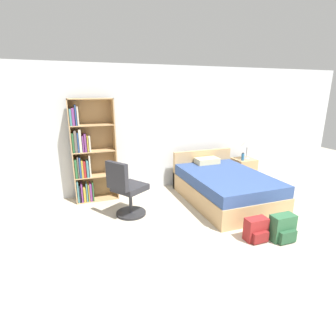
% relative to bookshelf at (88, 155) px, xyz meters
% --- Properties ---
extents(ground_plane, '(14.00, 14.00, 0.00)m').
position_rel_bookshelf_xyz_m(ground_plane, '(1.78, -2.96, -0.92)').
color(ground_plane, '#BCB29E').
extents(wall_back, '(9.00, 0.06, 2.60)m').
position_rel_bookshelf_xyz_m(wall_back, '(1.78, 0.27, 0.38)').
color(wall_back, silver).
rests_on(wall_back, ground_plane).
extents(bookshelf, '(0.81, 0.32, 1.97)m').
position_rel_bookshelf_xyz_m(bookshelf, '(0.00, 0.00, 0.00)').
color(bookshelf, tan).
rests_on(bookshelf, ground_plane).
extents(bed, '(1.38, 2.06, 0.82)m').
position_rel_bookshelf_xyz_m(bed, '(2.45, -0.92, -0.62)').
color(bed, tan).
rests_on(bed, ground_plane).
extents(office_chair, '(0.72, 0.69, 1.01)m').
position_rel_bookshelf_xyz_m(office_chair, '(0.53, -0.95, -0.44)').
color(office_chair, '#232326').
rests_on(office_chair, ground_plane).
extents(nightstand, '(0.48, 0.48, 0.54)m').
position_rel_bookshelf_xyz_m(nightstand, '(3.54, -0.04, -0.65)').
color(nightstand, tan).
rests_on(nightstand, ground_plane).
extents(table_lamp, '(0.28, 0.28, 0.47)m').
position_rel_bookshelf_xyz_m(table_lamp, '(3.58, -0.05, 0.00)').
color(table_lamp, '#B2B2B7').
rests_on(table_lamp, nightstand).
extents(water_bottle, '(0.07, 0.07, 0.18)m').
position_rel_bookshelf_xyz_m(water_bottle, '(3.41, -0.15, -0.29)').
color(water_bottle, teal).
rests_on(water_bottle, nightstand).
extents(backpack_green, '(0.35, 0.25, 0.39)m').
position_rel_bookshelf_xyz_m(backpack_green, '(2.49, -2.47, -0.73)').
color(backpack_green, '#2D603D').
rests_on(backpack_green, ground_plane).
extents(backpack_red, '(0.32, 0.23, 0.34)m').
position_rel_bookshelf_xyz_m(backpack_red, '(2.13, -2.35, -0.76)').
color(backpack_red, maroon).
rests_on(backpack_red, ground_plane).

